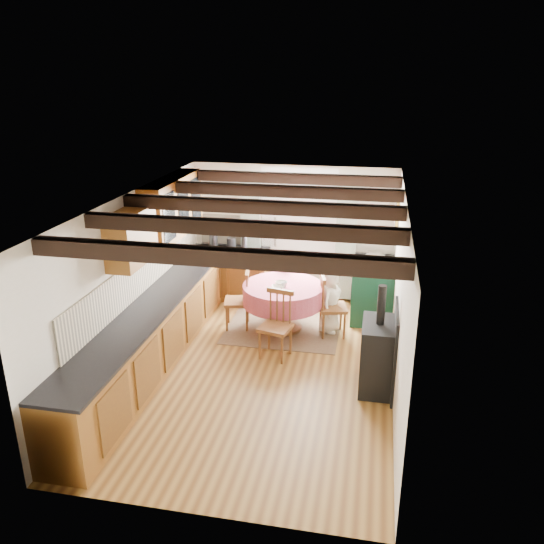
% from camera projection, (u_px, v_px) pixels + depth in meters
% --- Properties ---
extents(floor, '(3.60, 5.50, 0.00)m').
position_uv_depth(floor, '(261.00, 368.00, 7.68)').
color(floor, '#A57835').
rests_on(floor, ground).
extents(ceiling, '(3.60, 5.50, 0.00)m').
position_uv_depth(ceiling, '(260.00, 200.00, 6.86)').
color(ceiling, white).
rests_on(ceiling, ground).
extents(wall_back, '(3.60, 0.00, 2.40)m').
position_uv_depth(wall_back, '(293.00, 233.00, 9.80)').
color(wall_back, silver).
rests_on(wall_back, ground).
extents(wall_front, '(3.60, 0.00, 2.40)m').
position_uv_depth(wall_front, '(193.00, 405.00, 4.74)').
color(wall_front, silver).
rests_on(wall_front, ground).
extents(wall_left, '(0.00, 5.50, 2.40)m').
position_uv_depth(wall_left, '(133.00, 280.00, 7.60)').
color(wall_left, silver).
rests_on(wall_left, ground).
extents(wall_right, '(0.00, 5.50, 2.40)m').
position_uv_depth(wall_right, '(399.00, 299.00, 6.95)').
color(wall_right, silver).
rests_on(wall_right, ground).
extents(beam_a, '(3.60, 0.16, 0.16)m').
position_uv_depth(beam_a, '(213.00, 256.00, 5.05)').
color(beam_a, black).
rests_on(beam_a, ceiling).
extents(beam_b, '(3.60, 0.16, 0.16)m').
position_uv_depth(beam_b, '(240.00, 228.00, 5.97)').
color(beam_b, black).
rests_on(beam_b, ceiling).
extents(beam_c, '(3.60, 0.16, 0.16)m').
position_uv_depth(beam_c, '(260.00, 207.00, 6.89)').
color(beam_c, black).
rests_on(beam_c, ceiling).
extents(beam_d, '(3.60, 0.16, 0.16)m').
position_uv_depth(beam_d, '(275.00, 191.00, 7.81)').
color(beam_d, black).
rests_on(beam_d, ceiling).
extents(beam_e, '(3.60, 0.16, 0.16)m').
position_uv_depth(beam_e, '(286.00, 178.00, 8.73)').
color(beam_e, black).
rests_on(beam_e, ceiling).
extents(splash_left, '(0.02, 4.50, 0.55)m').
position_uv_depth(splash_left, '(144.00, 272.00, 7.87)').
color(splash_left, beige).
rests_on(splash_left, wall_left).
extents(splash_back, '(1.40, 0.02, 0.55)m').
position_uv_depth(splash_back, '(238.00, 230.00, 9.97)').
color(splash_back, beige).
rests_on(splash_back, wall_back).
extents(base_cabinet_left, '(0.60, 5.30, 0.88)m').
position_uv_depth(base_cabinet_left, '(158.00, 331.00, 7.80)').
color(base_cabinet_left, brown).
rests_on(base_cabinet_left, floor).
extents(base_cabinet_back, '(1.30, 0.60, 0.88)m').
position_uv_depth(base_cabinet_back, '(233.00, 274.00, 9.98)').
color(base_cabinet_back, brown).
rests_on(base_cabinet_back, floor).
extents(worktop_left, '(0.64, 5.30, 0.04)m').
position_uv_depth(worktop_left, '(157.00, 301.00, 7.64)').
color(worktop_left, black).
rests_on(worktop_left, base_cabinet_left).
extents(worktop_back, '(1.30, 0.64, 0.04)m').
position_uv_depth(worktop_back, '(232.00, 250.00, 9.80)').
color(worktop_back, black).
rests_on(worktop_back, base_cabinet_back).
extents(wall_cabinet_glass, '(0.34, 1.80, 0.90)m').
position_uv_depth(wall_cabinet_glass, '(173.00, 207.00, 8.41)').
color(wall_cabinet_glass, brown).
rests_on(wall_cabinet_glass, wall_left).
extents(wall_cabinet_solid, '(0.34, 0.90, 0.70)m').
position_uv_depth(wall_cabinet_solid, '(131.00, 238.00, 7.05)').
color(wall_cabinet_solid, brown).
rests_on(wall_cabinet_solid, wall_left).
extents(window_frame, '(1.34, 0.03, 1.54)m').
position_uv_depth(window_frame, '(299.00, 211.00, 9.63)').
color(window_frame, white).
rests_on(window_frame, wall_back).
extents(window_pane, '(1.20, 0.01, 1.40)m').
position_uv_depth(window_pane, '(299.00, 211.00, 9.64)').
color(window_pane, white).
rests_on(window_pane, wall_back).
extents(curtain_left, '(0.35, 0.10, 2.10)m').
position_uv_depth(curtain_left, '(251.00, 237.00, 9.88)').
color(curtain_left, '#BABABA').
rests_on(curtain_left, wall_back).
extents(curtain_right, '(0.35, 0.10, 2.10)m').
position_uv_depth(curtain_right, '(346.00, 242.00, 9.57)').
color(curtain_right, '#BABABA').
rests_on(curtain_right, wall_back).
extents(curtain_rod, '(2.00, 0.03, 0.03)m').
position_uv_depth(curtain_rod, '(299.00, 178.00, 9.35)').
color(curtain_rod, black).
rests_on(curtain_rod, wall_back).
extents(wall_picture, '(0.04, 0.50, 0.60)m').
position_uv_depth(wall_picture, '(397.00, 216.00, 8.90)').
color(wall_picture, gold).
rests_on(wall_picture, wall_right).
extents(wall_plate, '(0.30, 0.02, 0.30)m').
position_uv_depth(wall_plate, '(354.00, 208.00, 9.41)').
color(wall_plate, silver).
rests_on(wall_plate, wall_back).
extents(rug, '(1.80, 1.40, 0.01)m').
position_uv_depth(rug, '(283.00, 329.00, 8.84)').
color(rug, brown).
rests_on(rug, floor).
extents(dining_table, '(1.27, 1.27, 0.77)m').
position_uv_depth(dining_table, '(283.00, 308.00, 8.71)').
color(dining_table, '#BE677F').
rests_on(dining_table, floor).
extents(chair_near, '(0.52, 0.53, 1.00)m').
position_uv_depth(chair_near, '(275.00, 325.00, 7.84)').
color(chair_near, brown).
rests_on(chair_near, floor).
extents(chair_left, '(0.51, 0.49, 0.98)m').
position_uv_depth(chair_left, '(237.00, 299.00, 8.76)').
color(chair_left, brown).
rests_on(chair_left, floor).
extents(chair_right, '(0.54, 0.52, 1.00)m').
position_uv_depth(chair_right, '(333.00, 305.00, 8.51)').
color(chair_right, brown).
rests_on(chair_right, floor).
extents(aga_range, '(0.68, 1.06, 0.97)m').
position_uv_depth(aga_range, '(373.00, 289.00, 9.16)').
color(aga_range, '#0E3623').
rests_on(aga_range, floor).
extents(cast_iron_stove, '(0.43, 0.72, 1.44)m').
position_uv_depth(cast_iron_stove, '(379.00, 338.00, 6.98)').
color(cast_iron_stove, black).
rests_on(cast_iron_stove, floor).
extents(child_far, '(0.42, 0.32, 1.04)m').
position_uv_depth(child_far, '(285.00, 283.00, 9.33)').
color(child_far, '#323142').
rests_on(child_far, floor).
extents(child_right, '(0.44, 0.58, 1.07)m').
position_uv_depth(child_right, '(330.00, 300.00, 8.61)').
color(child_right, white).
rests_on(child_right, floor).
extents(bowl_a, '(0.24, 0.24, 0.05)m').
position_uv_depth(bowl_a, '(278.00, 287.00, 8.43)').
color(bowl_a, silver).
rests_on(bowl_a, dining_table).
extents(bowl_b, '(0.26, 0.26, 0.06)m').
position_uv_depth(bowl_b, '(281.00, 283.00, 8.57)').
color(bowl_b, silver).
rests_on(bowl_b, dining_table).
extents(cup, '(0.12, 0.12, 0.09)m').
position_uv_depth(cup, '(284.00, 285.00, 8.47)').
color(cup, silver).
rests_on(cup, dining_table).
extents(canister_tall, '(0.15, 0.15, 0.26)m').
position_uv_depth(canister_tall, '(214.00, 241.00, 9.82)').
color(canister_tall, '#262628').
rests_on(canister_tall, worktop_back).
extents(canister_wide, '(0.17, 0.17, 0.19)m').
position_uv_depth(canister_wide, '(231.00, 243.00, 9.86)').
color(canister_wide, '#262628').
rests_on(canister_wide, worktop_back).
extents(canister_slim, '(0.10, 0.10, 0.29)m').
position_uv_depth(canister_slim, '(244.00, 242.00, 9.71)').
color(canister_slim, '#262628').
rests_on(canister_slim, worktop_back).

